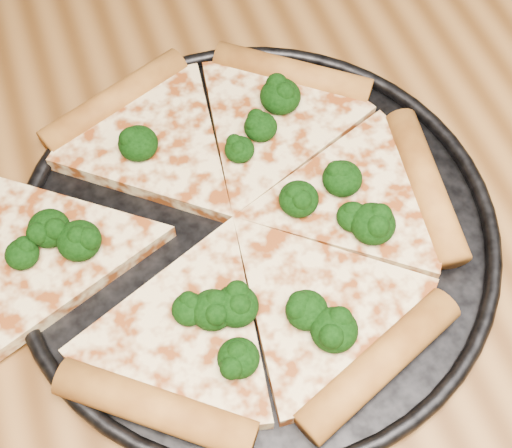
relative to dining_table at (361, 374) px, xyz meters
name	(u,v)px	position (x,y,z in m)	size (l,w,h in m)	color
dining_table	(361,374)	(0.00, 0.00, 0.00)	(1.20, 0.90, 0.75)	brown
pizza_pan	(256,230)	(-0.05, 0.10, 0.10)	(0.35, 0.35, 0.02)	black
pizza	(223,220)	(-0.07, 0.11, 0.11)	(0.37, 0.34, 0.03)	beige
broccoli_florets	(238,228)	(-0.07, 0.09, 0.12)	(0.26, 0.23, 0.02)	black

